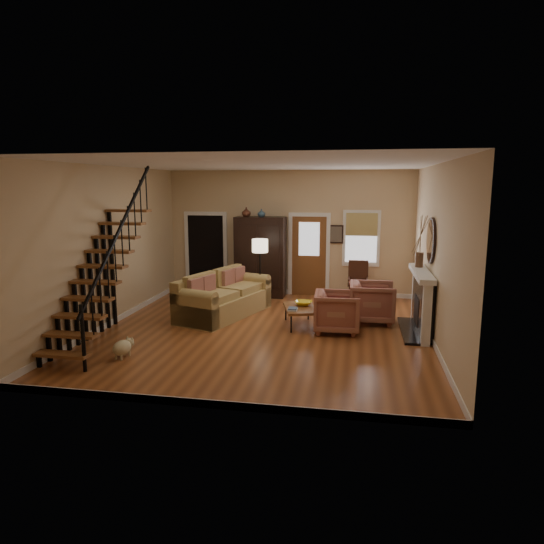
% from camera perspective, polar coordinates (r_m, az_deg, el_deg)
% --- Properties ---
extents(room, '(7.00, 7.33, 3.30)m').
position_cam_1_polar(room, '(11.31, -1.35, 3.05)').
color(room, brown).
rests_on(room, ground).
extents(staircase, '(0.94, 2.80, 3.20)m').
position_cam_1_polar(staircase, '(9.26, -19.78, 1.47)').
color(staircase, brown).
rests_on(staircase, ground).
extents(fireplace, '(0.33, 1.95, 2.30)m').
position_cam_1_polar(fireplace, '(10.06, 17.37, -2.75)').
color(fireplace, black).
rests_on(fireplace, ground).
extents(armoire, '(1.30, 0.60, 2.10)m').
position_cam_1_polar(armoire, '(12.77, -1.36, 1.80)').
color(armoire, black).
rests_on(armoire, ground).
extents(vase_a, '(0.24, 0.24, 0.25)m').
position_cam_1_polar(vase_a, '(12.63, -3.04, 7.05)').
color(vase_a, '#4C2619').
rests_on(vase_a, armoire).
extents(vase_b, '(0.20, 0.20, 0.21)m').
position_cam_1_polar(vase_b, '(12.55, -1.25, 6.96)').
color(vase_b, '#334C60').
rests_on(vase_b, armoire).
extents(sofa, '(1.79, 2.67, 0.92)m').
position_cam_1_polar(sofa, '(10.97, -5.63, -2.77)').
color(sofa, '#AB8C4D').
rests_on(sofa, ground).
extents(coffee_table, '(0.88, 1.19, 0.41)m').
position_cam_1_polar(coffee_table, '(10.19, 3.33, -5.23)').
color(coffee_table, brown).
rests_on(coffee_table, ground).
extents(bowl, '(0.36, 0.36, 0.09)m').
position_cam_1_polar(bowl, '(10.26, 3.73, -3.68)').
color(bowl, yellow).
rests_on(bowl, coffee_table).
extents(books, '(0.20, 0.27, 0.05)m').
position_cam_1_polar(books, '(9.85, 2.44, -4.37)').
color(books, beige).
rests_on(books, coffee_table).
extents(armchair_left, '(0.93, 0.91, 0.82)m').
position_cam_1_polar(armchair_left, '(9.80, 7.67, -4.67)').
color(armchair_left, maroon).
rests_on(armchair_left, ground).
extents(armchair_right, '(0.97, 0.94, 0.87)m').
position_cam_1_polar(armchair_right, '(10.61, 11.71, -3.52)').
color(armchair_right, maroon).
rests_on(armchair_right, ground).
extents(floor_lamp, '(0.45, 0.45, 1.65)m').
position_cam_1_polar(floor_lamp, '(11.62, -1.41, -0.16)').
color(floor_lamp, black).
rests_on(floor_lamp, ground).
extents(side_chair, '(0.54, 0.54, 1.02)m').
position_cam_1_polar(side_chair, '(12.42, 10.07, -1.12)').
color(side_chair, '#3B1F12').
rests_on(side_chair, ground).
extents(dog, '(0.34, 0.48, 0.32)m').
position_cam_1_polar(dog, '(8.73, -17.23, -8.64)').
color(dog, beige).
rests_on(dog, ground).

